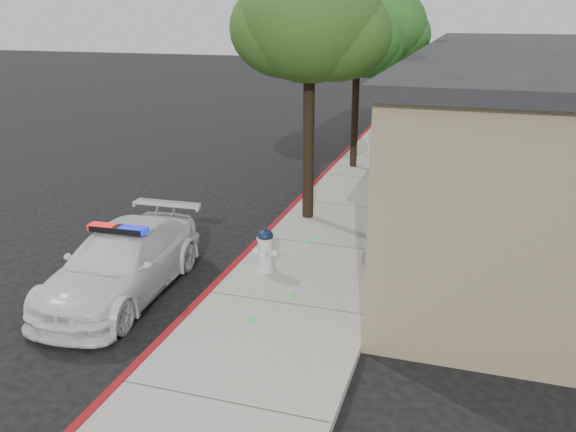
# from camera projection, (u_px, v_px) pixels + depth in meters

# --- Properties ---
(ground) EXTENTS (120.00, 120.00, 0.00)m
(ground) POSITION_uv_depth(u_px,v_px,m) (205.00, 298.00, 11.36)
(ground) COLOR black
(ground) RESTS_ON ground
(sidewalk) EXTENTS (3.20, 60.00, 0.15)m
(sidewalk) POSITION_uv_depth(u_px,v_px,m) (325.00, 248.00, 13.59)
(sidewalk) COLOR gray
(sidewalk) RESTS_ON ground
(red_curb) EXTENTS (0.14, 60.00, 0.16)m
(red_curb) POSITION_uv_depth(u_px,v_px,m) (261.00, 240.00, 14.02)
(red_curb) COLOR maroon
(red_curb) RESTS_ON ground
(clapboard_building) EXTENTS (7.30, 20.89, 4.24)m
(clapboard_building) POSITION_uv_depth(u_px,v_px,m) (552.00, 125.00, 16.89)
(clapboard_building) COLOR #837756
(clapboard_building) RESTS_ON ground
(police_car) EXTENTS (1.99, 4.47, 1.40)m
(police_car) POSITION_uv_depth(u_px,v_px,m) (121.00, 263.00, 11.35)
(police_car) COLOR white
(police_car) RESTS_ON ground
(fire_hydrant) EXTENTS (0.52, 0.45, 0.91)m
(fire_hydrant) POSITION_uv_depth(u_px,v_px,m) (265.00, 250.00, 12.07)
(fire_hydrant) COLOR silver
(fire_hydrant) RESTS_ON sidewalk
(street_tree_near) EXTENTS (3.79, 3.45, 6.32)m
(street_tree_near) POSITION_uv_depth(u_px,v_px,m) (310.00, 25.00, 13.86)
(street_tree_near) COLOR black
(street_tree_near) RESTS_ON sidewalk
(street_tree_mid) EXTENTS (2.85, 2.86, 5.35)m
(street_tree_mid) POSITION_uv_depth(u_px,v_px,m) (358.00, 44.00, 19.09)
(street_tree_mid) COLOR black
(street_tree_mid) RESTS_ON sidewalk
(street_tree_far) EXTENTS (3.23, 3.14, 5.87)m
(street_tree_far) POSITION_uv_depth(u_px,v_px,m) (382.00, 30.00, 20.44)
(street_tree_far) COLOR black
(street_tree_far) RESTS_ON sidewalk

